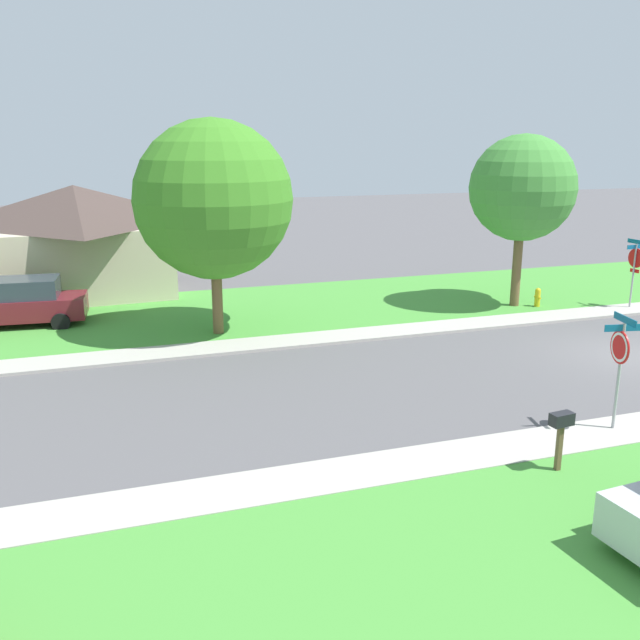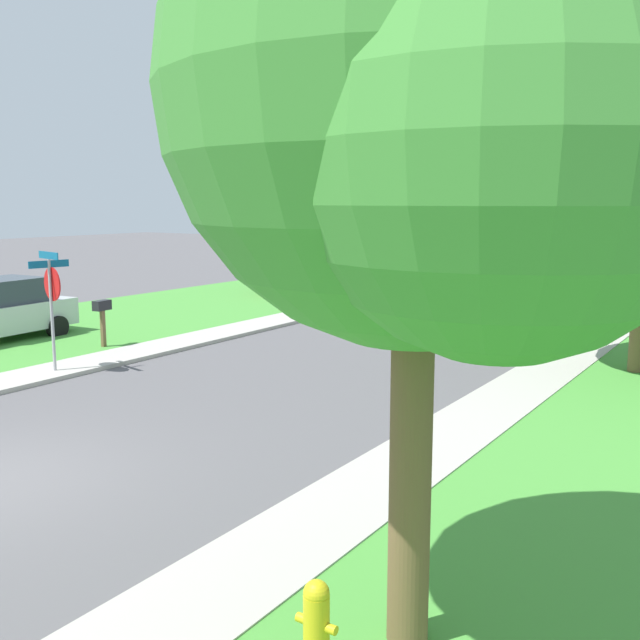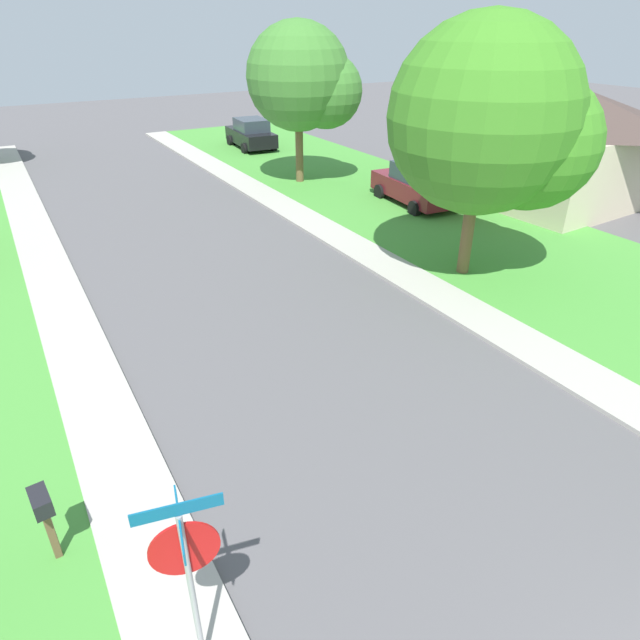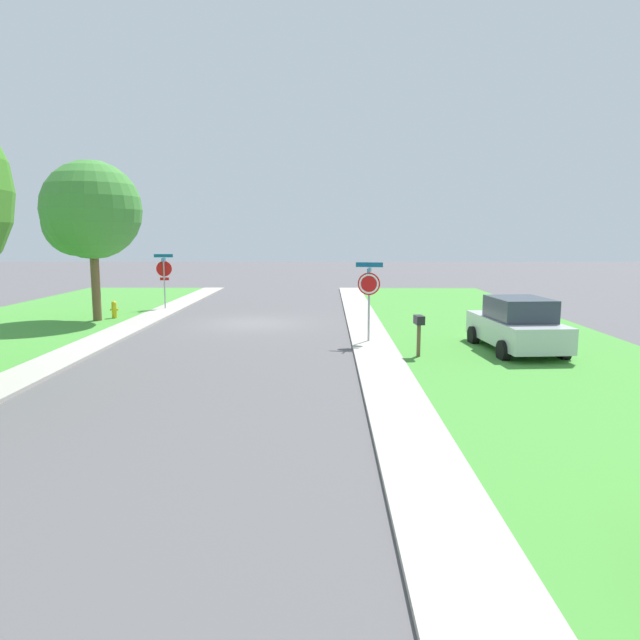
{
  "view_description": "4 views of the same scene",
  "coord_description": "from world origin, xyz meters",
  "px_view_note": "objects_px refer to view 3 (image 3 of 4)",
  "views": [
    {
      "loc": [
        -16.49,
        15.73,
        6.59
      ],
      "look_at": [
        2.15,
        9.52,
        1.4
      ],
      "focal_mm": 38.84,
      "sensor_mm": 36.0,
      "label": 1
    },
    {
      "loc": [
        9.22,
        -5.52,
        3.86
      ],
      "look_at": [
        0.93,
        7.13,
        1.4
      ],
      "focal_mm": 40.97,
      "sensor_mm": 36.0,
      "label": 2
    },
    {
      "loc": [
        -5.3,
        0.59,
        6.97
      ],
      "look_at": [
        -0.21,
        9.28,
        1.4
      ],
      "focal_mm": 30.73,
      "sensor_mm": 36.0,
      "label": 3
    },
    {
      "loc": [
        -3.17,
        24.26,
        3.64
      ],
      "look_at": [
        -2.97,
        8.72,
        1.4
      ],
      "focal_mm": 32.71,
      "sensor_mm": 36.0,
      "label": 4
    }
  ],
  "objects_px": {
    "car_maroon_driveway_right": "(416,184)",
    "tree_sidewalk_far": "(305,81)",
    "house_right_setback": "(561,140)",
    "stop_sign_far_corner": "(187,561)",
    "tree_sidewalk_mid": "(496,124)",
    "mailbox": "(44,510)",
    "car_black_kerbside_mid": "(251,134)"
  },
  "relations": [
    {
      "from": "car_maroon_driveway_right",
      "to": "tree_sidewalk_mid",
      "type": "distance_m",
      "value": 8.05
    },
    {
      "from": "car_maroon_driveway_right",
      "to": "mailbox",
      "type": "relative_size",
      "value": 3.39
    },
    {
      "from": "house_right_setback",
      "to": "mailbox",
      "type": "height_order",
      "value": "house_right_setback"
    },
    {
      "from": "car_black_kerbside_mid",
      "to": "mailbox",
      "type": "xyz_separation_m",
      "value": [
        -14.24,
        -24.94,
        0.14
      ]
    },
    {
      "from": "car_black_kerbside_mid",
      "to": "tree_sidewalk_far",
      "type": "xyz_separation_m",
      "value": [
        -0.92,
        -8.46,
        3.66
      ]
    },
    {
      "from": "tree_sidewalk_far",
      "to": "mailbox",
      "type": "xyz_separation_m",
      "value": [
        -13.33,
        -16.48,
        -3.52
      ]
    },
    {
      "from": "car_black_kerbside_mid",
      "to": "tree_sidewalk_mid",
      "type": "xyz_separation_m",
      "value": [
        -1.67,
        -20.48,
        3.58
      ]
    },
    {
      "from": "car_black_kerbside_mid",
      "to": "tree_sidewalk_far",
      "type": "bearing_deg",
      "value": -96.18
    },
    {
      "from": "tree_sidewalk_mid",
      "to": "house_right_setback",
      "type": "distance_m",
      "value": 10.51
    },
    {
      "from": "stop_sign_far_corner",
      "to": "car_black_kerbside_mid",
      "type": "xyz_separation_m",
      "value": [
        12.92,
        27.42,
        -1.01
      ]
    },
    {
      "from": "car_maroon_driveway_right",
      "to": "house_right_setback",
      "type": "distance_m",
      "value": 6.65
    },
    {
      "from": "tree_sidewalk_far",
      "to": "house_right_setback",
      "type": "bearing_deg",
      "value": -41.0
    },
    {
      "from": "tree_sidewalk_mid",
      "to": "mailbox",
      "type": "xyz_separation_m",
      "value": [
        -12.57,
        -4.47,
        -3.44
      ]
    },
    {
      "from": "tree_sidewalk_far",
      "to": "house_right_setback",
      "type": "relative_size",
      "value": 0.74
    },
    {
      "from": "car_black_kerbside_mid",
      "to": "house_right_setback",
      "type": "bearing_deg",
      "value": -64.56
    },
    {
      "from": "car_black_kerbside_mid",
      "to": "mailbox",
      "type": "distance_m",
      "value": 28.72
    },
    {
      "from": "tree_sidewalk_mid",
      "to": "mailbox",
      "type": "bearing_deg",
      "value": -160.44
    },
    {
      "from": "stop_sign_far_corner",
      "to": "tree_sidewalk_mid",
      "type": "bearing_deg",
      "value": 31.69
    },
    {
      "from": "stop_sign_far_corner",
      "to": "car_black_kerbside_mid",
      "type": "bearing_deg",
      "value": 64.77
    },
    {
      "from": "mailbox",
      "to": "tree_sidewalk_far",
      "type": "bearing_deg",
      "value": 51.04
    },
    {
      "from": "mailbox",
      "to": "tree_sidewalk_mid",
      "type": "bearing_deg",
      "value": 19.56
    },
    {
      "from": "stop_sign_far_corner",
      "to": "tree_sidewalk_mid",
      "type": "distance_m",
      "value": 13.47
    },
    {
      "from": "car_black_kerbside_mid",
      "to": "tree_sidewalk_mid",
      "type": "height_order",
      "value": "tree_sidewalk_mid"
    },
    {
      "from": "car_maroon_driveway_right",
      "to": "tree_sidewalk_mid",
      "type": "xyz_separation_m",
      "value": [
        -2.97,
        -6.57,
        3.58
      ]
    },
    {
      "from": "tree_sidewalk_mid",
      "to": "house_right_setback",
      "type": "relative_size",
      "value": 0.77
    },
    {
      "from": "car_black_kerbside_mid",
      "to": "car_maroon_driveway_right",
      "type": "height_order",
      "value": "same"
    },
    {
      "from": "car_maroon_driveway_right",
      "to": "tree_sidewalk_far",
      "type": "xyz_separation_m",
      "value": [
        -2.22,
        5.45,
        3.66
      ]
    },
    {
      "from": "car_maroon_driveway_right",
      "to": "tree_sidewalk_far",
      "type": "distance_m",
      "value": 6.93
    },
    {
      "from": "car_maroon_driveway_right",
      "to": "tree_sidewalk_far",
      "type": "bearing_deg",
      "value": 112.17
    },
    {
      "from": "stop_sign_far_corner",
      "to": "tree_sidewalk_far",
      "type": "bearing_deg",
      "value": 57.66
    },
    {
      "from": "car_maroon_driveway_right",
      "to": "house_right_setback",
      "type": "height_order",
      "value": "house_right_setback"
    },
    {
      "from": "stop_sign_far_corner",
      "to": "mailbox",
      "type": "xyz_separation_m",
      "value": [
        -1.32,
        2.48,
        -0.88
      ]
    }
  ]
}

